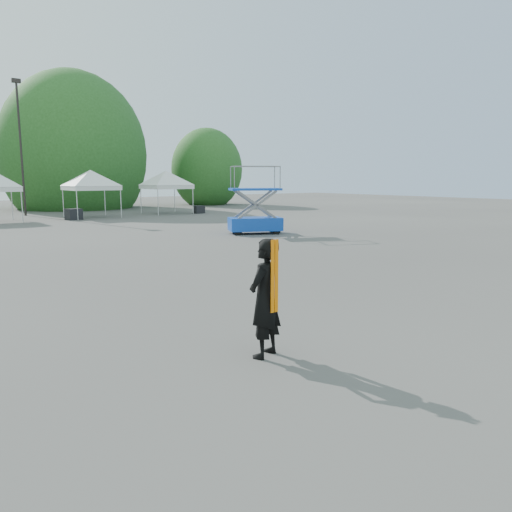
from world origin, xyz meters
TOP-DOWN VIEW (x-y plane):
  - ground at (0.00, 0.00)m, footprint 120.00×120.00m
  - light_pole_east at (3.00, 32.00)m, footprint 0.60×0.25m
  - tree_mid_e at (9.00, 39.00)m, footprint 5.12×5.12m
  - tree_far_e at (22.00, 37.00)m, footprint 3.84×3.84m
  - tent_f at (6.34, 27.19)m, footprint 4.59×4.59m
  - tent_g at (12.38, 27.52)m, footprint 4.50×4.50m
  - man at (-1.18, -2.00)m, footprint 0.81×0.68m
  - scissor_lift at (9.28, 12.00)m, footprint 2.91×2.28m
  - crate_mid at (4.65, 26.00)m, footprint 1.08×0.91m
  - crate_east at (14.49, 26.17)m, footprint 0.79×0.62m

SIDE VIEW (x-z plane):
  - ground at x=0.00m, z-range 0.00..0.00m
  - crate_east at x=14.49m, z-range 0.00..0.60m
  - crate_mid at x=4.65m, z-range 0.00..0.74m
  - man at x=-1.18m, z-range 0.00..1.89m
  - scissor_lift at x=9.28m, z-range 0.01..3.38m
  - tent_g at x=12.38m, z-range 1.12..5.00m
  - tent_f at x=6.34m, z-range 1.12..5.00m
  - tree_far_e at x=22.00m, z-range 0.70..6.55m
  - tree_mid_e at x=9.00m, z-range 0.94..8.74m
  - light_pole_east at x=3.00m, z-range 0.62..10.42m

